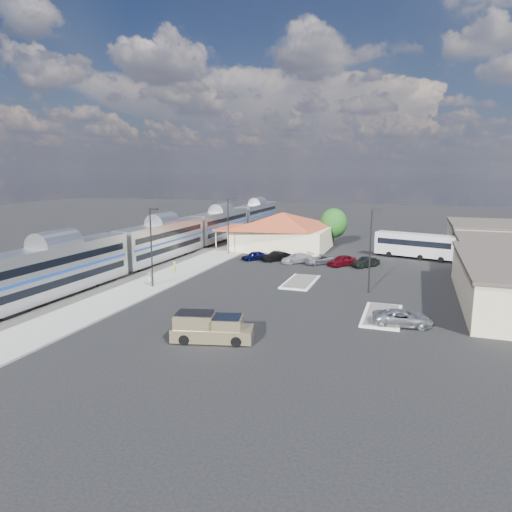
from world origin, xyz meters
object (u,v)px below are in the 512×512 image
(pickup_truck, at_px, (212,328))
(suv, at_px, (403,318))
(station_depot, at_px, (282,231))
(coach_bus, at_px, (415,244))

(pickup_truck, bearing_deg, suv, -72.13)
(pickup_truck, relative_size, suv, 1.32)
(station_depot, height_order, suv, station_depot)
(station_depot, distance_m, pickup_truck, 43.14)
(pickup_truck, bearing_deg, coach_bus, -33.28)
(station_depot, height_order, coach_bus, station_depot)
(suv, bearing_deg, pickup_truck, 113.35)
(station_depot, distance_m, coach_bus, 21.23)
(station_depot, height_order, pickup_truck, station_depot)
(suv, bearing_deg, coach_bus, -9.67)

